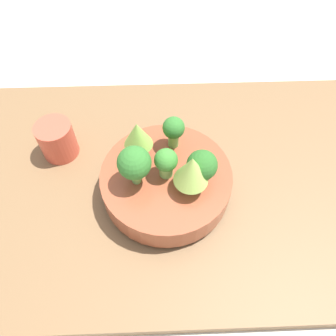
{
  "coord_description": "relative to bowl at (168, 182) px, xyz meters",
  "views": [
    {
      "loc": [
        0.0,
        0.41,
        0.65
      ],
      "look_at": [
        -0.01,
        0.04,
        0.12
      ],
      "focal_mm": 35.0,
      "sensor_mm": 36.0,
      "label": 1
    }
  ],
  "objects": [
    {
      "name": "ground_plane",
      "position": [
        0.01,
        -0.04,
        -0.07
      ],
      "size": [
        6.0,
        6.0,
        0.0
      ],
      "primitive_type": "plane",
      "color": "beige"
    },
    {
      "name": "table",
      "position": [
        0.01,
        -0.04,
        -0.06
      ],
      "size": [
        1.2,
        0.63,
        0.03
      ],
      "color": "brown",
      "rests_on": "ground_plane"
    },
    {
      "name": "bowl",
      "position": [
        0.0,
        0.0,
        0.0
      ],
      "size": [
        0.27,
        0.27,
        0.07
      ],
      "color": "brown",
      "rests_on": "table"
    },
    {
      "name": "broccoli_floret_left",
      "position": [
        -0.07,
        0.01,
        0.07
      ],
      "size": [
        0.06,
        0.06,
        0.08
      ],
      "color": "#7AB256",
      "rests_on": "bowl"
    },
    {
      "name": "broccoli_floret_front",
      "position": [
        -0.02,
        -0.07,
        0.08
      ],
      "size": [
        0.05,
        0.05,
        0.08
      ],
      "color": "#6BA34C",
      "rests_on": "bowl"
    },
    {
      "name": "broccoli_floret_right",
      "position": [
        0.06,
        0.01,
        0.09
      ],
      "size": [
        0.06,
        0.06,
        0.09
      ],
      "color": "#6BA34C",
      "rests_on": "bowl"
    },
    {
      "name": "romanesco_piece_near",
      "position": [
        0.05,
        -0.05,
        0.09
      ],
      "size": [
        0.06,
        0.06,
        0.09
      ],
      "color": "#609347",
      "rests_on": "bowl"
    },
    {
      "name": "broccoli_floret_center",
      "position": [
        0.0,
        0.0,
        0.07
      ],
      "size": [
        0.05,
        0.05,
        0.07
      ],
      "color": "#7AB256",
      "rests_on": "bowl"
    },
    {
      "name": "romanesco_piece_far",
      "position": [
        -0.05,
        0.04,
        0.09
      ],
      "size": [
        0.07,
        0.07,
        0.1
      ],
      "color": "#6BA34C",
      "rests_on": "bowl"
    },
    {
      "name": "cup",
      "position": [
        0.24,
        -0.12,
        0.0
      ],
      "size": [
        0.08,
        0.08,
        0.09
      ],
      "color": "#C64C38",
      "rests_on": "table"
    }
  ]
}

